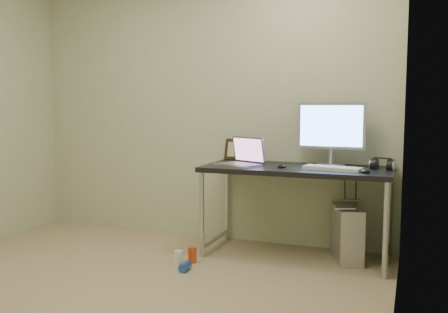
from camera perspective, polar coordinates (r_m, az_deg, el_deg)
floor at (r=3.38m, az=-14.21°, el=-16.05°), size 3.50×3.50×0.00m
wall_back at (r=4.67m, az=-2.14°, el=5.91°), size 3.50×0.02×2.50m
wall_right at (r=2.55m, az=19.31°, el=5.51°), size 0.02×3.50×2.50m
desk at (r=4.11m, az=8.30°, el=-2.32°), size 1.51×0.66×0.75m
tower_computer at (r=4.17m, az=13.87°, el=-8.54°), size 0.31×0.46×0.47m
cable_a at (r=4.37m, az=13.66°, el=-5.49°), size 0.01×0.16×0.69m
cable_b at (r=4.34m, az=14.80°, el=-5.86°), size 0.02×0.11×0.71m
can_red at (r=4.05m, az=-3.65°, el=-11.15°), size 0.09×0.09×0.13m
can_white at (r=3.97m, az=-5.21°, el=-11.54°), size 0.07×0.07×0.12m
can_blue at (r=3.88m, az=-4.48°, el=-12.43°), size 0.07×0.12×0.07m
laptop at (r=4.14m, az=2.06°, el=-0.28°), size 0.42×0.39×0.23m
monitor at (r=4.20m, az=12.15°, el=3.11°), size 0.56×0.17×0.52m
keyboard at (r=3.94m, az=12.26°, el=-1.33°), size 0.46×0.22×0.03m
mouse_right at (r=3.85m, az=15.88°, el=-1.53°), size 0.08×0.11×0.04m
mouse_left at (r=4.02m, az=6.62°, el=-1.02°), size 0.07×0.11×0.04m
headphones at (r=4.09m, az=17.66°, el=-0.96°), size 0.19×0.11×0.12m
picture_frame at (r=4.55m, az=1.51°, el=0.81°), size 0.25×0.10×0.19m
webcam at (r=4.48m, az=3.47°, el=0.69°), size 0.05×0.04×0.13m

